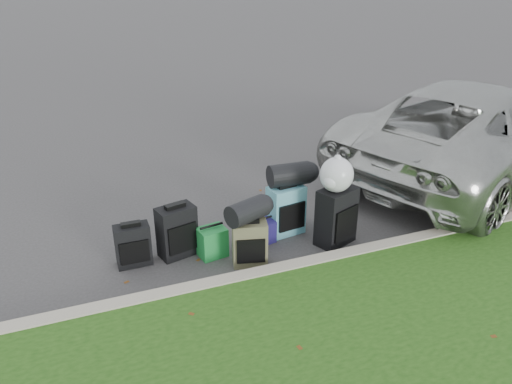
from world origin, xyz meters
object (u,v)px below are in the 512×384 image
object	(u,v)px
suv	(477,129)
suitcase_small_black	(133,245)
suitcase_olive	(250,243)
tote_green	(212,242)
suitcase_teal	(286,210)
tote_navy	(263,232)
suitcase_large_black_right	(336,216)
suitcase_large_black_left	(177,231)

from	to	relation	value
suv	suitcase_small_black	bearing A→B (deg)	76.74
suitcase_olive	tote_green	world-z (taller)	suitcase_olive
suitcase_teal	tote_green	world-z (taller)	suitcase_teal
tote_green	tote_navy	world-z (taller)	tote_green
suitcase_olive	tote_navy	bearing A→B (deg)	64.80
tote_green	suv	bearing A→B (deg)	1.57
suv	suitcase_large_black_right	distance (m)	3.61
suitcase_large_black_right	tote_navy	xyz separation A→B (m)	(-0.86, 0.35, -0.23)
suitcase_large_black_left	tote_navy	size ratio (longest dim) A/B	2.18
suv	suitcase_teal	size ratio (longest dim) A/B	8.46
suitcase_olive	suitcase_teal	bearing A→B (deg)	51.49
suitcase_teal	suitcase_large_black_right	world-z (taller)	suitcase_large_black_right
suitcase_large_black_left	suitcase_small_black	bearing A→B (deg)	167.91
suitcase_large_black_left	tote_navy	distance (m)	1.12
suitcase_large_black_right	tote_navy	size ratio (longest dim) A/B	2.54
suitcase_teal	suitcase_large_black_right	bearing A→B (deg)	-52.37
suitcase_small_black	tote_navy	xyz separation A→B (m)	(1.65, -0.08, -0.11)
suitcase_small_black	tote_green	bearing A→B (deg)	-9.02
suitcase_olive	tote_green	size ratio (longest dim) A/B	1.49
suv	tote_green	size ratio (longest dim) A/B	15.12
suitcase_large_black_right	tote_green	distance (m)	1.61
suitcase_large_black_right	tote_navy	bearing A→B (deg)	136.79
suitcase_teal	tote_green	size ratio (longest dim) A/B	1.79
tote_navy	suitcase_small_black	bearing A→B (deg)	164.86
suitcase_large_black_left	tote_green	world-z (taller)	suitcase_large_black_left
suitcase_large_black_left	tote_green	xyz separation A→B (m)	(0.39, -0.18, -0.14)
suv	tote_navy	size ratio (longest dim) A/B	18.95
suv	suitcase_olive	distance (m)	4.79
suv	suitcase_large_black_left	world-z (taller)	suv
suitcase_large_black_left	suitcase_teal	world-z (taller)	suitcase_teal
suitcase_large_black_right	suitcase_teal	bearing A→B (deg)	114.48
suitcase_large_black_left	suitcase_large_black_right	size ratio (longest dim) A/B	0.86
suitcase_teal	tote_navy	distance (m)	0.44
suitcase_large_black_right	tote_green	xyz separation A→B (m)	(-1.58, 0.27, -0.19)
suitcase_small_black	suitcase_teal	bearing A→B (deg)	1.81
suv	suitcase_large_black_right	bearing A→B (deg)	89.08
suitcase_large_black_right	suitcase_small_black	bearing A→B (deg)	149.07
suitcase_teal	suitcase_small_black	bearing A→B (deg)	173.27
suv	suitcase_small_black	world-z (taller)	suv
suv	suitcase_olive	size ratio (longest dim) A/B	10.15
suv	suitcase_large_black_left	distance (m)	5.42
suitcase_teal	tote_green	distance (m)	1.12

